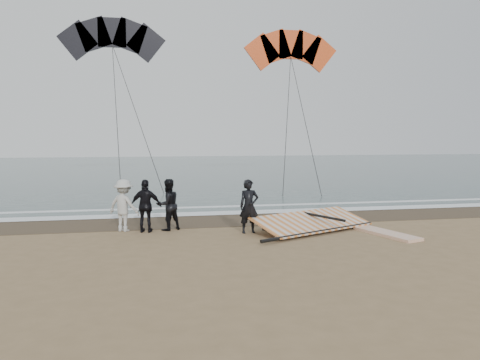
% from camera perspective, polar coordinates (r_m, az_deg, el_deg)
% --- Properties ---
extents(ground, '(120.00, 120.00, 0.00)m').
position_cam_1_polar(ground, '(13.12, 6.14, -8.11)').
color(ground, '#8C704C').
rests_on(ground, ground).
extents(sea, '(120.00, 54.00, 0.02)m').
position_cam_1_polar(sea, '(45.45, -6.24, 1.46)').
color(sea, '#233838').
rests_on(sea, ground).
extents(wet_sand, '(120.00, 2.80, 0.01)m').
position_cam_1_polar(wet_sand, '(17.38, 1.75, -4.74)').
color(wet_sand, '#4C3D2B').
rests_on(wet_sand, ground).
extents(foam_near, '(120.00, 0.90, 0.01)m').
position_cam_1_polar(foam_near, '(18.72, 0.79, -3.95)').
color(foam_near, white).
rests_on(foam_near, sea).
extents(foam_far, '(120.00, 0.45, 0.01)m').
position_cam_1_polar(foam_far, '(20.37, -0.19, -3.19)').
color(foam_far, white).
rests_on(foam_far, sea).
extents(man_main, '(0.63, 0.43, 1.70)m').
position_cam_1_polar(man_main, '(14.75, 1.10, -3.22)').
color(man_main, black).
rests_on(man_main, ground).
extents(board_white, '(1.28, 2.40, 0.09)m').
position_cam_1_polar(board_white, '(15.27, 17.44, -6.24)').
color(board_white, silver).
rests_on(board_white, ground).
extents(board_cream, '(1.44, 2.41, 0.10)m').
position_cam_1_polar(board_cream, '(16.76, 6.51, -5.00)').
color(board_cream, silver).
rests_on(board_cream, ground).
extents(trio_cluster, '(2.53, 1.15, 1.69)m').
position_cam_1_polar(trio_cluster, '(15.34, -11.65, -3.04)').
color(trio_cluster, black).
rests_on(trio_cluster, ground).
extents(sail_rig, '(4.36, 3.38, 0.52)m').
position_cam_1_polar(sail_rig, '(15.56, 8.39, -5.27)').
color(sail_rig, black).
rests_on(sail_rig, ground).
extents(kite_red, '(7.58, 5.35, 13.68)m').
position_cam_1_polar(kite_red, '(34.45, 6.21, 15.14)').
color(kite_red, '#EE4F1C').
rests_on(kite_red, ground).
extents(kite_dark, '(8.23, 5.24, 13.89)m').
position_cam_1_polar(kite_dark, '(34.64, -15.30, 15.94)').
color(kite_dark, black).
rests_on(kite_dark, ground).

